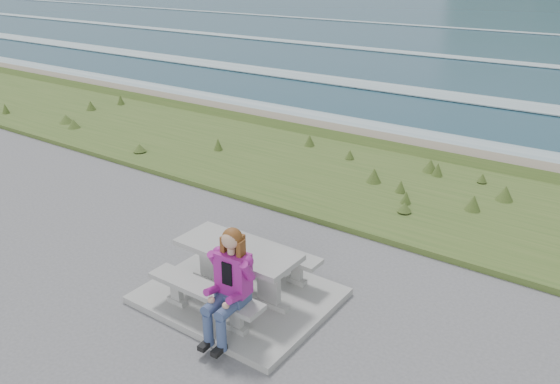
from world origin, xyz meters
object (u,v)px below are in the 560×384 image
at_px(bench_seaward, 268,252).
at_px(seated_woman, 227,300).
at_px(picnic_table, 238,258).
at_px(bench_landward, 205,294).

bearing_deg(bench_seaward, seated_woman, -71.81).
bearing_deg(seated_woman, picnic_table, 116.85).
xyz_separation_m(picnic_table, seated_woman, (0.51, -0.84, -0.04)).
distance_m(picnic_table, seated_woman, 0.98).
relative_size(bench_seaward, seated_woman, 1.23).
bearing_deg(picnic_table, bench_landward, -90.00).
bearing_deg(bench_seaward, picnic_table, -90.00).
xyz_separation_m(picnic_table, bench_seaward, (0.00, 0.70, -0.23)).
relative_size(picnic_table, bench_landward, 1.00).
distance_m(bench_landward, seated_woman, 0.56).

